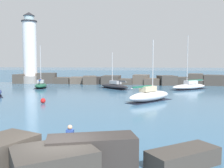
# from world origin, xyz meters

# --- Properties ---
(open_sea_beyond) EXTENTS (400.00, 116.00, 0.01)m
(open_sea_beyond) POSITION_xyz_m (0.00, 107.83, 0.00)
(open_sea_beyond) COLOR #2D5B7F
(open_sea_beyond) RESTS_ON ground
(breakwater_jetty) EXTENTS (58.55, 6.90, 2.53)m
(breakwater_jetty) POSITION_xyz_m (-0.47, 47.85, 0.97)
(breakwater_jetty) COLOR #4C443D
(breakwater_jetty) RESTS_ON ground
(lighthouse) EXTENTS (4.33, 4.33, 17.08)m
(lighthouse) POSITION_xyz_m (-24.65, 46.95, 7.59)
(lighthouse) COLOR gray
(lighthouse) RESTS_ON ground
(foreground_rocks) EXTENTS (11.82, 5.76, 1.45)m
(foreground_rocks) POSITION_xyz_m (0.05, -0.06, 0.67)
(foreground_rocks) COLOR #423D38
(foreground_rocks) RESTS_ON ground
(sailboat_moored_0) EXTENTS (7.04, 7.02, 6.95)m
(sailboat_moored_0) POSITION_xyz_m (-2.64, 36.80, 0.56)
(sailboat_moored_0) COLOR black
(sailboat_moored_0) RESTS_ON ground
(sailboat_moored_1) EXTENTS (7.78, 6.86, 9.87)m
(sailboat_moored_1) POSITION_xyz_m (11.38, 37.58, 0.61)
(sailboat_moored_1) COLOR white
(sailboat_moored_1) RESTS_ON ground
(sailboat_moored_2) EXTENTS (6.27, 7.12, 7.80)m
(sailboat_moored_2) POSITION_xyz_m (3.97, 21.61, 0.73)
(sailboat_moored_2) COLOR white
(sailboat_moored_2) RESTS_ON ground
(sailboat_moored_4) EXTENTS (3.74, 5.83, 8.33)m
(sailboat_moored_4) POSITION_xyz_m (-17.11, 35.97, 0.59)
(sailboat_moored_4) COLOR #195138
(sailboat_moored_4) RESTS_ON ground
(mooring_buoy_orange_near) EXTENTS (0.61, 0.61, 0.81)m
(mooring_buoy_orange_near) POSITION_xyz_m (-8.78, 18.09, 0.30)
(mooring_buoy_orange_near) COLOR red
(mooring_buoy_orange_near) RESTS_ON ground
(person_on_rocks) EXTENTS (0.36, 0.23, 1.77)m
(person_on_rocks) POSITION_xyz_m (0.00, 1.38, 1.00)
(person_on_rocks) COLOR #282833
(person_on_rocks) RESTS_ON ground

